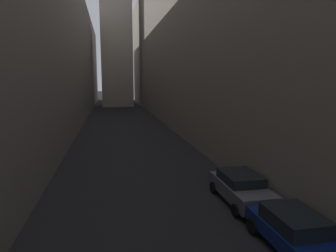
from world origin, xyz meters
name	(u,v)px	position (x,y,z in m)	size (l,w,h in m)	color
ground_plane	(125,126)	(0.00, 48.00, 0.00)	(264.00, 264.00, 0.00)	black
building_block_left	(37,51)	(-10.80, 50.00, 9.76)	(10.61, 108.00, 19.52)	slate
building_block_right	(217,31)	(13.43, 50.00, 12.94)	(15.86, 108.00, 25.87)	#756B5B
parked_car_right_third	(296,232)	(4.40, 17.28, 0.75)	(1.96, 4.24, 1.43)	navy
parked_car_right_far	(241,187)	(4.40, 21.65, 0.77)	(2.05, 4.22, 1.45)	#4C4C51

